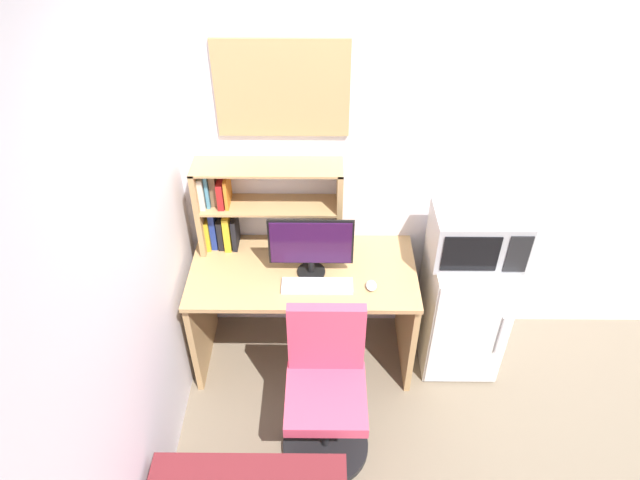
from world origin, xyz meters
name	(u,v)px	position (x,y,z in m)	size (l,w,h in m)	color
wall_back	(528,159)	(0.40, 0.02, 1.30)	(6.40, 0.04, 2.60)	silver
wall_left	(79,394)	(-1.62, -1.60, 1.30)	(0.04, 4.40, 2.60)	silver
desk	(304,297)	(-0.89, -0.33, 0.53)	(1.33, 0.66, 0.75)	tan
hutch_bookshelf	(248,205)	(-1.21, -0.10, 1.05)	(0.84, 0.22, 0.57)	tan
monitor	(311,245)	(-0.84, -0.35, 0.96)	(0.48, 0.16, 0.38)	black
keyboard	(317,286)	(-0.80, -0.48, 0.76)	(0.40, 0.12, 0.02)	silver
computer_mouse	(371,286)	(-0.50, -0.48, 0.77)	(0.06, 0.09, 0.03)	silver
mini_fridge	(462,307)	(0.10, -0.30, 0.42)	(0.46, 0.53, 0.84)	white
microwave	(478,235)	(0.10, -0.30, 0.99)	(0.51, 0.33, 0.31)	#ADADB2
desk_chair	(326,394)	(-0.75, -0.95, 0.42)	(0.49, 0.49, 0.94)	black
wall_corkboard	(282,89)	(-0.99, -0.01, 1.73)	(0.71, 0.02, 0.53)	tan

